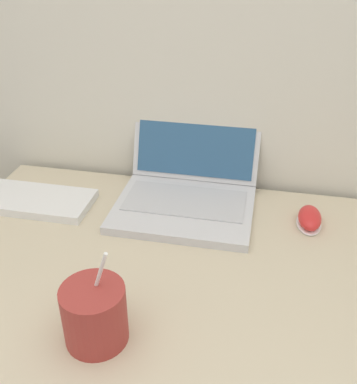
{
  "coord_description": "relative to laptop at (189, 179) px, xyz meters",
  "views": [
    {
      "loc": [
        0.11,
        -0.28,
        1.28
      ],
      "look_at": [
        -0.06,
        0.53,
        0.8
      ],
      "focal_mm": 42.0,
      "sensor_mm": 36.0,
      "label": 1
    }
  ],
  "objects": [
    {
      "name": "laptop",
      "position": [
        0.0,
        0.0,
        0.0
      ],
      "size": [
        0.32,
        0.34,
        0.25
      ],
      "color": "silver",
      "rests_on": "desk"
    },
    {
      "name": "drink_cup",
      "position": [
        -0.07,
        -0.46,
        -0.0
      ],
      "size": [
        0.1,
        0.1,
        0.18
      ],
      "color": "#9E332D",
      "rests_on": "desk"
    },
    {
      "name": "computer_mouse",
      "position": [
        0.29,
        -0.05,
        -0.04
      ],
      "size": [
        0.05,
        0.1,
        0.04
      ],
      "color": "white",
      "rests_on": "desk"
    },
    {
      "name": "external_keyboard",
      "position": [
        -0.43,
        -0.1,
        -0.05
      ],
      "size": [
        0.41,
        0.13,
        0.02
      ],
      "color": "silver",
      "rests_on": "desk"
    }
  ]
}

